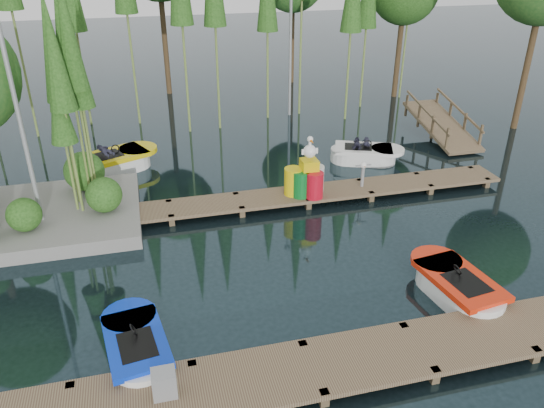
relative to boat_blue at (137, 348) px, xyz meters
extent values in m
plane|color=#192A30|center=(3.14, 3.14, -0.24)|extent=(90.00, 90.00, 0.00)
cube|color=brown|center=(3.14, -1.36, 0.01)|extent=(18.00, 1.50, 0.10)
cube|color=brown|center=(-1.16, -0.73, -0.19)|extent=(0.16, 0.16, 0.50)
cube|color=brown|center=(0.99, -0.73, -0.19)|extent=(0.16, 0.16, 0.50)
cube|color=brown|center=(3.14, -1.99, -0.19)|extent=(0.16, 0.16, 0.50)
cube|color=brown|center=(3.14, -0.73, -0.19)|extent=(0.16, 0.16, 0.50)
cube|color=brown|center=(5.29, -1.99, -0.19)|extent=(0.16, 0.16, 0.50)
cube|color=brown|center=(5.29, -0.73, -0.19)|extent=(0.16, 0.16, 0.50)
cube|color=brown|center=(7.44, -1.99, -0.19)|extent=(0.16, 0.16, 0.50)
cube|color=brown|center=(7.44, -0.73, -0.19)|extent=(0.16, 0.16, 0.50)
cube|color=brown|center=(4.14, 5.64, 0.01)|extent=(15.00, 1.20, 0.10)
cube|color=brown|center=(-2.96, 5.16, -0.19)|extent=(0.16, 0.16, 0.50)
cube|color=brown|center=(-2.96, 6.12, -0.19)|extent=(0.16, 0.16, 0.50)
cube|color=brown|center=(-0.93, 5.16, -0.19)|extent=(0.16, 0.16, 0.50)
cube|color=brown|center=(-0.93, 6.12, -0.19)|extent=(0.16, 0.16, 0.50)
cube|color=brown|center=(1.10, 5.16, -0.19)|extent=(0.16, 0.16, 0.50)
cube|color=brown|center=(1.10, 6.12, -0.19)|extent=(0.16, 0.16, 0.50)
cube|color=brown|center=(3.12, 5.16, -0.19)|extent=(0.16, 0.16, 0.50)
cube|color=brown|center=(3.12, 6.12, -0.19)|extent=(0.16, 0.16, 0.50)
cube|color=brown|center=(5.15, 5.16, -0.19)|extent=(0.16, 0.16, 0.50)
cube|color=brown|center=(5.15, 6.12, -0.19)|extent=(0.16, 0.16, 0.50)
cube|color=brown|center=(7.18, 5.16, -0.19)|extent=(0.16, 0.16, 0.50)
cube|color=brown|center=(7.18, 6.12, -0.19)|extent=(0.16, 0.16, 0.50)
cube|color=brown|center=(9.21, 5.16, -0.19)|extent=(0.16, 0.16, 0.50)
cube|color=brown|center=(9.21, 6.12, -0.19)|extent=(0.16, 0.16, 0.50)
cube|color=brown|center=(11.24, 5.16, -0.19)|extent=(0.16, 0.16, 0.50)
cube|color=brown|center=(11.24, 6.12, -0.19)|extent=(0.16, 0.16, 0.50)
cube|color=gray|center=(-2.86, 6.14, -0.06)|extent=(6.20, 4.20, 0.42)
sphere|color=#2F5F1E|center=(-2.66, 5.14, 0.60)|extent=(0.90, 0.90, 0.90)
sphere|color=#2F5F1E|center=(-1.26, 7.34, 0.75)|extent=(1.20, 1.20, 1.20)
sphere|color=#2F5F1E|center=(-0.66, 5.74, 0.65)|extent=(1.00, 1.00, 1.00)
cylinder|color=olive|center=(-1.12, 6.70, 2.73)|extent=(0.07, 0.07, 5.93)
cone|color=#2F5F1E|center=(-1.12, 6.70, 4.81)|extent=(0.70, 0.70, 2.97)
cylinder|color=olive|center=(-1.43, 6.53, 2.60)|extent=(0.07, 0.07, 5.66)
cone|color=#2F5F1E|center=(-1.43, 6.53, 4.58)|extent=(0.70, 0.70, 2.83)
cylinder|color=olive|center=(-0.93, 6.72, 2.38)|extent=(0.07, 0.07, 5.22)
cone|color=#2F5F1E|center=(-0.93, 6.72, 4.20)|extent=(0.70, 0.70, 2.61)
cylinder|color=olive|center=(-1.31, 5.91, 2.53)|extent=(0.07, 0.07, 5.53)
cone|color=#2F5F1E|center=(-1.31, 5.91, 4.46)|extent=(0.70, 0.70, 2.76)
cylinder|color=olive|center=(-1.45, 6.04, 1.77)|extent=(0.07, 0.07, 4.01)
cone|color=#2F5F1E|center=(-1.45, 6.04, 3.17)|extent=(0.70, 0.70, 2.01)
cylinder|color=olive|center=(-0.99, 6.58, 2.82)|extent=(0.07, 0.07, 6.11)
cone|color=#2F5F1E|center=(-0.99, 6.58, 4.96)|extent=(0.70, 0.70, 3.05)
cylinder|color=#45321D|center=(15.88, 10.04, 2.79)|extent=(0.26, 0.26, 6.06)
cylinder|color=#45321D|center=(13.12, 15.78, 2.27)|extent=(0.26, 0.26, 5.02)
cylinder|color=#45321D|center=(8.88, 19.84, 2.42)|extent=(0.26, 0.26, 5.31)
cylinder|color=#45321D|center=(2.14, 19.17, 2.99)|extent=(0.26, 0.26, 6.46)
cylinder|color=#45321D|center=(-2.28, 19.14, 3.19)|extent=(0.26, 0.26, 6.85)
cylinder|color=olive|center=(-3.57, 13.95, 4.59)|extent=(0.09, 0.09, 9.66)
cylinder|color=olive|center=(-1.54, 14.97, 3.61)|extent=(0.09, 0.09, 7.69)
cylinder|color=olive|center=(0.51, 14.61, 4.26)|extent=(0.09, 0.09, 8.99)
cylinder|color=olive|center=(2.50, 13.00, 3.98)|extent=(0.09, 0.09, 8.44)
cylinder|color=olive|center=(3.79, 13.13, 3.87)|extent=(0.09, 0.09, 8.22)
cylinder|color=olive|center=(6.09, 14.01, 3.47)|extent=(0.09, 0.09, 7.41)
cylinder|color=olive|center=(7.63, 14.23, 4.65)|extent=(0.09, 0.09, 9.77)
cylinder|color=olive|center=(9.38, 12.97, 3.47)|extent=(0.09, 0.09, 7.40)
cylinder|color=olive|center=(10.77, 14.56, 3.34)|extent=(0.09, 0.09, 7.14)
cylinder|color=olive|center=(13.31, 15.56, 4.07)|extent=(0.09, 0.09, 8.61)
cylinder|color=gray|center=(-2.36, 5.64, 3.26)|extent=(0.12, 0.12, 7.00)
cylinder|color=gray|center=(7.14, 14.14, 3.26)|extent=(0.12, 0.12, 7.00)
cube|color=brown|center=(12.14, 9.64, 0.31)|extent=(1.50, 3.94, 0.95)
cube|color=brown|center=(11.44, 8.04, 0.35)|extent=(0.08, 0.08, 0.90)
cube|color=brown|center=(11.44, 9.14, 0.46)|extent=(0.08, 0.08, 0.90)
cube|color=brown|center=(11.44, 10.24, 0.57)|extent=(0.08, 0.08, 0.90)
cube|color=brown|center=(11.44, 11.34, 0.68)|extent=(0.08, 0.08, 0.90)
cube|color=brown|center=(11.44, 9.64, 0.91)|extent=(0.06, 3.54, 0.83)
cube|color=brown|center=(12.84, 8.04, 0.35)|extent=(0.08, 0.08, 0.90)
cube|color=brown|center=(12.84, 9.14, 0.46)|extent=(0.08, 0.08, 0.90)
cube|color=brown|center=(12.84, 10.24, 0.57)|extent=(0.08, 0.08, 0.90)
cube|color=brown|center=(12.84, 11.34, 0.68)|extent=(0.08, 0.08, 0.90)
cube|color=brown|center=(12.84, 9.64, 0.91)|extent=(0.06, 3.54, 0.83)
cube|color=white|center=(0.01, -0.05, -0.06)|extent=(1.23, 1.23, 0.49)
cylinder|color=white|center=(-0.07, 0.49, -0.06)|extent=(1.22, 1.22, 0.49)
cylinder|color=white|center=(0.09, -0.59, -0.06)|extent=(1.22, 1.22, 0.49)
cube|color=#082FC8|center=(0.01, -0.05, 0.21)|extent=(1.36, 2.02, 0.13)
cylinder|color=#082FC8|center=(-0.11, 0.73, 0.21)|extent=(1.25, 1.25, 0.13)
cube|color=black|center=(0.03, -0.23, 0.25)|extent=(0.79, 0.98, 0.05)
torus|color=black|center=(-0.01, 0.08, 0.39)|extent=(0.17, 0.27, 0.24)
cube|color=white|center=(7.09, 0.14, -0.04)|extent=(1.31, 1.32, 0.53)
cylinder|color=white|center=(7.01, 0.73, -0.04)|extent=(1.31, 1.31, 0.53)
cylinder|color=white|center=(7.17, -0.44, -0.04)|extent=(1.31, 1.31, 0.53)
cube|color=red|center=(7.09, 0.14, 0.25)|extent=(1.45, 2.17, 0.14)
cylinder|color=red|center=(6.98, 0.99, 0.25)|extent=(1.33, 1.33, 0.14)
cube|color=black|center=(7.12, -0.05, 0.29)|extent=(0.84, 1.05, 0.06)
torus|color=black|center=(7.07, 0.29, 0.44)|extent=(0.18, 0.28, 0.26)
cube|color=white|center=(-0.55, 9.53, -0.01)|extent=(1.77, 1.76, 0.61)
cylinder|color=white|center=(0.06, 9.81, -0.01)|extent=(1.76, 1.76, 0.61)
cylinder|color=white|center=(-1.16, 9.25, -0.01)|extent=(1.76, 1.76, 0.61)
cube|color=yellow|center=(-0.55, 9.53, 0.32)|extent=(2.66, 2.19, 0.15)
cylinder|color=yellow|center=(0.34, 9.93, 0.32)|extent=(1.79, 1.79, 0.15)
cube|color=black|center=(-0.75, 9.44, 0.37)|extent=(1.34, 1.20, 0.07)
torus|color=black|center=(-0.40, 9.60, 0.54)|extent=(0.35, 0.28, 0.29)
imported|color=#1E1E2D|center=(-0.80, 9.41, 0.63)|extent=(0.58, 0.53, 1.08)
cube|color=white|center=(8.19, 8.18, -0.04)|extent=(1.52, 1.52, 0.53)
cylinder|color=white|center=(8.73, 7.96, -0.04)|extent=(1.51, 1.51, 0.53)
cylinder|color=white|center=(7.65, 8.40, -0.04)|extent=(1.51, 1.51, 0.53)
cube|color=white|center=(8.19, 8.18, 0.25)|extent=(2.32, 1.86, 0.14)
cylinder|color=white|center=(8.98, 7.86, 0.25)|extent=(1.54, 1.54, 0.14)
cube|color=black|center=(8.01, 8.25, 0.29)|extent=(1.16, 1.03, 0.06)
torus|color=black|center=(8.33, 8.12, 0.44)|extent=(0.30, 0.23, 0.26)
imported|color=#1E1E2D|center=(7.97, 8.27, 0.49)|extent=(0.47, 0.41, 0.87)
imported|color=#1E1E2D|center=(8.41, 8.45, 0.43)|extent=(0.37, 0.31, 0.66)
cube|color=gray|center=(0.46, -1.36, 0.32)|extent=(0.41, 0.35, 0.50)
cylinder|color=yellow|center=(4.82, 5.64, 0.49)|extent=(0.56, 0.56, 0.84)
cylinder|color=#0B6621|center=(5.00, 5.45, 0.47)|extent=(0.54, 0.54, 0.80)
cylinder|color=silver|center=(5.53, 5.71, 0.47)|extent=(0.54, 0.54, 0.80)
cylinder|color=red|center=(5.36, 5.27, 0.47)|extent=(0.54, 0.54, 0.80)
cube|color=yellow|center=(5.27, 5.54, 1.02)|extent=(0.49, 0.49, 0.31)
sphere|color=white|center=(5.27, 5.54, 1.45)|extent=(0.39, 0.39, 0.39)
cylinder|color=white|center=(5.27, 5.54, 1.67)|extent=(0.09, 0.09, 0.27)
sphere|color=white|center=(5.27, 5.54, 1.82)|extent=(0.18, 0.18, 0.18)
cone|color=orange|center=(5.27, 5.36, 1.81)|extent=(0.09, 0.27, 0.09)
cube|color=white|center=(5.27, 5.54, 1.45)|extent=(0.49, 0.05, 0.16)
cylinder|color=gray|center=(7.06, 5.64, 0.37)|extent=(0.10, 0.10, 0.61)
sphere|color=white|center=(7.06, 5.64, 0.78)|extent=(0.20, 0.20, 0.20)
cube|color=gray|center=(7.06, 5.64, 0.78)|extent=(0.51, 0.04, 0.04)
cone|color=orange|center=(7.06, 5.51, 0.78)|extent=(0.04, 0.10, 0.04)
camera|label=1|loc=(0.60, -8.25, 7.17)|focal=35.00mm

